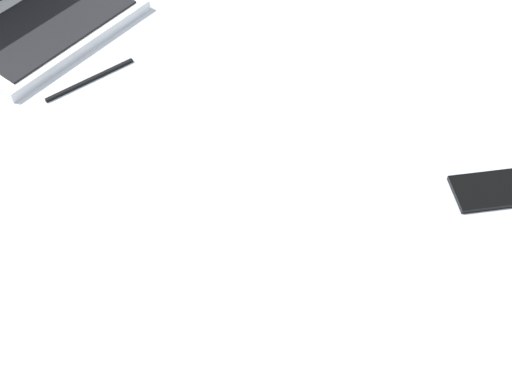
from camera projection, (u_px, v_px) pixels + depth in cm
name	position (u px, v px, depth cm)	size (l,w,h in cm)	color
bed_mattress	(270.00, 169.00, 117.58)	(180.00, 140.00, 18.00)	#B7BCC6
laptop	(28.00, 2.00, 124.92)	(34.36, 25.00, 23.00)	silver
cell_phone	(499.00, 189.00, 102.69)	(6.80, 14.00, 0.80)	black
charger_cable	(90.00, 80.00, 117.94)	(17.00, 0.60, 0.60)	black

